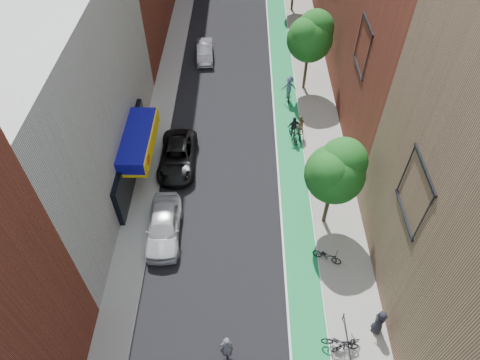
{
  "coord_description": "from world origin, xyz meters",
  "views": [
    {
      "loc": [
        0.56,
        -6.1,
        21.49
      ],
      "look_at": [
        0.38,
        12.14,
        1.5
      ],
      "focal_mm": 32.0,
      "sensor_mm": 36.0,
      "label": 1
    }
  ],
  "objects_px": {
    "parked_car_white": "(164,226)",
    "cyclist_lane_near": "(299,128)",
    "cyclist_lane_far": "(289,89)",
    "pedestrian": "(379,322)",
    "parked_car_black": "(177,157)",
    "parked_car_silver": "(205,52)",
    "cyclist_lead": "(227,352)",
    "cyclist_lane_mid": "(294,131)"
  },
  "relations": [
    {
      "from": "cyclist_lane_near",
      "to": "cyclist_lane_far",
      "type": "distance_m",
      "value": 4.56
    },
    {
      "from": "cyclist_lead",
      "to": "pedestrian",
      "type": "distance_m",
      "value": 7.73
    },
    {
      "from": "parked_car_silver",
      "to": "pedestrian",
      "type": "distance_m",
      "value": 27.65
    },
    {
      "from": "parked_car_silver",
      "to": "cyclist_lane_mid",
      "type": "xyz_separation_m",
      "value": [
        7.25,
        -11.0,
        0.08
      ]
    },
    {
      "from": "parked_car_white",
      "to": "parked_car_black",
      "type": "relative_size",
      "value": 0.91
    },
    {
      "from": "cyclist_lead",
      "to": "cyclist_lane_mid",
      "type": "bearing_deg",
      "value": -117.44
    },
    {
      "from": "cyclist_lane_far",
      "to": "pedestrian",
      "type": "distance_m",
      "value": 19.68
    },
    {
      "from": "pedestrian",
      "to": "parked_car_black",
      "type": "bearing_deg",
      "value": -112.82
    },
    {
      "from": "cyclist_lane_mid",
      "to": "cyclist_lane_far",
      "type": "relative_size",
      "value": 0.92
    },
    {
      "from": "parked_car_white",
      "to": "cyclist_lane_far",
      "type": "height_order",
      "value": "cyclist_lane_far"
    },
    {
      "from": "parked_car_black",
      "to": "cyclist_lead",
      "type": "relative_size",
      "value": 2.44
    },
    {
      "from": "parked_car_black",
      "to": "cyclist_lane_far",
      "type": "distance_m",
      "value": 11.11
    },
    {
      "from": "parked_car_silver",
      "to": "parked_car_white",
      "type": "bearing_deg",
      "value": -97.71
    },
    {
      "from": "parked_car_white",
      "to": "cyclist_lane_mid",
      "type": "xyz_separation_m",
      "value": [
        8.39,
        8.7,
        -0.08
      ]
    },
    {
      "from": "parked_car_silver",
      "to": "cyclist_lead",
      "type": "xyz_separation_m",
      "value": [
        2.84,
        -27.09,
        0.09
      ]
    },
    {
      "from": "parked_car_white",
      "to": "cyclist_lead",
      "type": "bearing_deg",
      "value": -64.18
    },
    {
      "from": "pedestrian",
      "to": "parked_car_silver",
      "type": "bearing_deg",
      "value": -134.46
    },
    {
      "from": "parked_car_white",
      "to": "cyclist_lead",
      "type": "relative_size",
      "value": 2.24
    },
    {
      "from": "cyclist_lead",
      "to": "pedestrian",
      "type": "bearing_deg",
      "value": 179.0
    },
    {
      "from": "parked_car_black",
      "to": "cyclist_lane_near",
      "type": "height_order",
      "value": "cyclist_lane_near"
    },
    {
      "from": "cyclist_lead",
      "to": "cyclist_lane_near",
      "type": "height_order",
      "value": "cyclist_lead"
    },
    {
      "from": "parked_car_black",
      "to": "cyclist_lane_near",
      "type": "distance_m",
      "value": 9.18
    },
    {
      "from": "parked_car_silver",
      "to": "cyclist_lead",
      "type": "height_order",
      "value": "cyclist_lead"
    },
    {
      "from": "cyclist_lane_near",
      "to": "pedestrian",
      "type": "height_order",
      "value": "cyclist_lane_near"
    },
    {
      "from": "cyclist_lane_near",
      "to": "cyclist_lane_mid",
      "type": "bearing_deg",
      "value": 26.48
    },
    {
      "from": "cyclist_lane_far",
      "to": "parked_car_white",
      "type": "bearing_deg",
      "value": 54.62
    },
    {
      "from": "cyclist_lane_far",
      "to": "parked_car_black",
      "type": "bearing_deg",
      "value": 38.85
    },
    {
      "from": "parked_car_white",
      "to": "cyclist_lane_mid",
      "type": "distance_m",
      "value": 12.09
    },
    {
      "from": "pedestrian",
      "to": "cyclist_lead",
      "type": "bearing_deg",
      "value": -55.5
    },
    {
      "from": "parked_car_black",
      "to": "cyclist_lane_mid",
      "type": "relative_size",
      "value": 2.66
    },
    {
      "from": "cyclist_lane_near",
      "to": "cyclist_lane_far",
      "type": "height_order",
      "value": "cyclist_lane_far"
    },
    {
      "from": "parked_car_white",
      "to": "cyclist_lead",
      "type": "height_order",
      "value": "cyclist_lead"
    },
    {
      "from": "parked_car_silver",
      "to": "cyclist_lane_near",
      "type": "height_order",
      "value": "cyclist_lane_near"
    },
    {
      "from": "parked_car_black",
      "to": "cyclist_lane_far",
      "type": "xyz_separation_m",
      "value": [
        8.19,
        7.51,
        0.27
      ]
    },
    {
      "from": "parked_car_silver",
      "to": "pedestrian",
      "type": "bearing_deg",
      "value": -72.25
    },
    {
      "from": "cyclist_lane_far",
      "to": "pedestrian",
      "type": "relative_size",
      "value": 1.24
    },
    {
      "from": "cyclist_lane_mid",
      "to": "pedestrian",
      "type": "relative_size",
      "value": 1.14
    },
    {
      "from": "cyclist_lead",
      "to": "pedestrian",
      "type": "xyz_separation_m",
      "value": [
        7.58,
        1.49,
        0.27
      ]
    },
    {
      "from": "cyclist_lead",
      "to": "cyclist_lane_mid",
      "type": "relative_size",
      "value": 1.09
    },
    {
      "from": "parked_car_white",
      "to": "cyclist_lane_near",
      "type": "xyz_separation_m",
      "value": [
        8.83,
        8.97,
        -0.01
      ]
    },
    {
      "from": "parked_car_white",
      "to": "cyclist_lane_near",
      "type": "relative_size",
      "value": 2.48
    },
    {
      "from": "cyclist_lead",
      "to": "cyclist_lane_far",
      "type": "distance_m",
      "value": 21.35
    }
  ]
}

